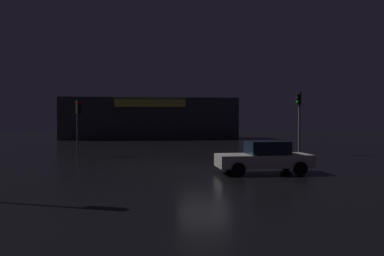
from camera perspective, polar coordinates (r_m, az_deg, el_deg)
name	(u,v)px	position (r m, az deg, el deg)	size (l,w,h in m)	color
ground_plane	(204,169)	(19.14, 1.83, -6.08)	(120.00, 120.00, 0.00)	black
store_building	(150,119)	(50.01, -6.22, 1.41)	(21.97, 6.51, 5.20)	#33383D
traffic_signal_main	(78,113)	(27.05, -16.48, 2.15)	(0.42, 0.42, 3.75)	#595B60
traffic_signal_cross_left	(299,111)	(28.27, 15.56, 2.41)	(0.42, 0.42, 4.38)	#595B60
car_near	(264,157)	(17.78, 10.69, -4.30)	(4.28, 1.98, 1.47)	silver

